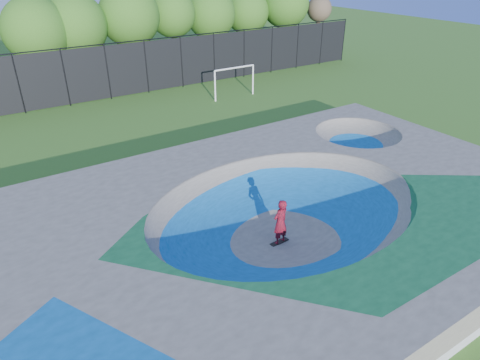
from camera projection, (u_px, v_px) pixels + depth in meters
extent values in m
plane|color=#34631B|center=(286.00, 234.00, 16.69)|extent=(120.00, 120.00, 0.00)
cube|color=gray|center=(287.00, 218.00, 16.34)|extent=(22.00, 14.00, 1.50)
imported|color=red|center=(280.00, 222.00, 15.74)|extent=(0.74, 0.56, 1.85)
cube|color=black|center=(279.00, 242.00, 16.17)|extent=(0.79, 0.27, 0.05)
cylinder|color=white|center=(215.00, 86.00, 31.19)|extent=(0.12, 0.12, 2.24)
cylinder|color=white|center=(253.00, 80.00, 32.82)|extent=(0.12, 0.12, 2.24)
cylinder|color=white|center=(234.00, 68.00, 31.48)|extent=(3.36, 0.12, 0.12)
cylinder|color=black|center=(19.00, 84.00, 28.39)|extent=(0.09, 0.09, 4.00)
cylinder|color=black|center=(65.00, 78.00, 29.84)|extent=(0.09, 0.09, 4.00)
cylinder|color=black|center=(108.00, 72.00, 31.29)|extent=(0.09, 0.09, 4.00)
cylinder|color=black|center=(146.00, 67.00, 32.74)|extent=(0.09, 0.09, 4.00)
cylinder|color=black|center=(182.00, 62.00, 34.19)|extent=(0.09, 0.09, 4.00)
cylinder|color=black|center=(214.00, 58.00, 35.64)|extent=(0.09, 0.09, 4.00)
cylinder|color=black|center=(244.00, 54.00, 37.08)|extent=(0.09, 0.09, 4.00)
cylinder|color=black|center=(272.00, 50.00, 38.53)|extent=(0.09, 0.09, 4.00)
cylinder|color=black|center=(297.00, 47.00, 39.98)|extent=(0.09, 0.09, 4.00)
cylinder|color=black|center=(321.00, 43.00, 41.43)|extent=(0.09, 0.09, 4.00)
cylinder|color=black|center=(343.00, 40.00, 42.88)|extent=(0.09, 0.09, 4.00)
cube|color=black|center=(108.00, 72.00, 31.29)|extent=(48.00, 0.03, 3.80)
cylinder|color=black|center=(104.00, 44.00, 30.35)|extent=(48.00, 0.08, 0.08)
cylinder|color=#463823|center=(46.00, 75.00, 32.77)|extent=(0.44, 0.44, 2.91)
sphere|color=#30661A|center=(36.00, 30.00, 31.24)|extent=(4.84, 4.84, 4.84)
cylinder|color=#463823|center=(83.00, 69.00, 34.43)|extent=(0.44, 0.44, 3.00)
sphere|color=#30661A|center=(76.00, 25.00, 32.87)|extent=(4.84, 4.84, 4.84)
cylinder|color=#463823|center=(134.00, 59.00, 36.65)|extent=(0.44, 0.44, 3.33)
sphere|color=#30661A|center=(129.00, 16.00, 35.00)|extent=(4.97, 4.97, 4.97)
cylinder|color=#463823|center=(175.00, 52.00, 39.30)|extent=(0.44, 0.44, 3.46)
sphere|color=#30661A|center=(172.00, 14.00, 37.77)|extent=(4.10, 4.10, 4.10)
cylinder|color=#463823|center=(212.00, 49.00, 41.66)|extent=(0.44, 0.44, 2.93)
sphere|color=#30661A|center=(211.00, 14.00, 40.15)|extent=(4.64, 4.64, 4.64)
cylinder|color=#463823|center=(247.00, 44.00, 43.88)|extent=(0.44, 0.44, 2.96)
sphere|color=#30661A|center=(247.00, 12.00, 42.43)|extent=(4.32, 4.32, 4.32)
cylinder|color=#463823|center=(284.00, 39.00, 45.14)|extent=(0.44, 0.44, 3.39)
sphere|color=#30661A|center=(285.00, 4.00, 43.51)|extent=(4.81, 4.81, 4.81)
cylinder|color=#463823|center=(317.00, 37.00, 46.41)|extent=(0.44, 0.44, 3.44)
sphere|color=brown|center=(319.00, 9.00, 45.09)|extent=(2.60, 2.60, 2.60)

